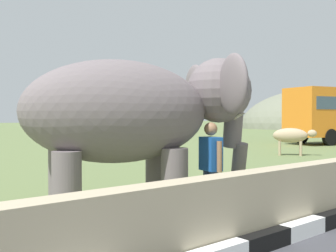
# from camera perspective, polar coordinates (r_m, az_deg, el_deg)

# --- Properties ---
(barrier_parapet) EXTENTS (28.00, 0.36, 1.00)m
(barrier_parapet) POSITION_cam_1_polar(r_m,az_deg,el_deg) (5.85, 11.59, -11.09)
(barrier_parapet) COLOR tan
(barrier_parapet) RESTS_ON ground_plane
(elephant) EXTENTS (4.06, 3.10, 2.80)m
(elephant) POSITION_cam_1_polar(r_m,az_deg,el_deg) (6.85, -4.18, 1.75)
(elephant) COLOR slate
(elephant) RESTS_ON ground_plane
(person_handler) EXTENTS (0.32, 0.64, 1.66)m
(person_handler) POSITION_cam_1_polar(r_m,az_deg,el_deg) (7.12, 5.99, -5.35)
(person_handler) COLOR navy
(person_handler) RESTS_ON ground_plane
(cow_near) EXTENTS (1.42, 1.79, 1.23)m
(cow_near) POSITION_cam_1_polar(r_m,az_deg,el_deg) (19.05, 16.85, -1.35)
(cow_near) COLOR tan
(cow_near) RESTS_ON ground_plane
(hill_east) EXTENTS (27.44, 21.95, 11.96)m
(hill_east) POSITION_cam_1_polar(r_m,az_deg,el_deg) (65.97, 20.65, -0.23)
(hill_east) COLOR slate
(hill_east) RESTS_ON ground_plane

